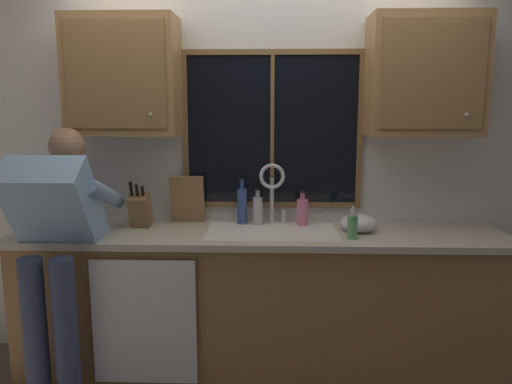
% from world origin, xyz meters
% --- Properties ---
extents(back_wall, '(5.35, 0.12, 2.55)m').
position_xyz_m(back_wall, '(0.00, 0.06, 1.27)').
color(back_wall, silver).
rests_on(back_wall, floor).
extents(window_glass, '(1.10, 0.02, 0.95)m').
position_xyz_m(window_glass, '(0.08, -0.01, 1.52)').
color(window_glass, black).
extents(window_frame_top, '(1.17, 0.02, 0.04)m').
position_xyz_m(window_frame_top, '(0.08, -0.02, 2.02)').
color(window_frame_top, brown).
extents(window_frame_bottom, '(1.17, 0.02, 0.04)m').
position_xyz_m(window_frame_bottom, '(0.08, -0.02, 1.03)').
color(window_frame_bottom, brown).
extents(window_frame_left, '(0.04, 0.02, 0.95)m').
position_xyz_m(window_frame_left, '(-0.49, -0.02, 1.52)').
color(window_frame_left, brown).
extents(window_frame_right, '(0.03, 0.02, 0.95)m').
position_xyz_m(window_frame_right, '(0.64, -0.02, 1.52)').
color(window_frame_right, brown).
extents(window_mullion_center, '(0.02, 0.02, 0.95)m').
position_xyz_m(window_mullion_center, '(0.08, -0.02, 1.52)').
color(window_mullion_center, brown).
extents(lower_cabinet_run, '(2.95, 0.58, 0.88)m').
position_xyz_m(lower_cabinet_run, '(0.00, -0.29, 0.44)').
color(lower_cabinet_run, olive).
rests_on(lower_cabinet_run, floor).
extents(countertop, '(3.01, 0.62, 0.04)m').
position_xyz_m(countertop, '(0.00, -0.31, 0.90)').
color(countertop, beige).
rests_on(countertop, lower_cabinet_run).
extents(dishwasher_front, '(0.60, 0.02, 0.74)m').
position_xyz_m(dishwasher_front, '(-0.65, -0.61, 0.46)').
color(dishwasher_front, white).
extents(upper_cabinet_left, '(0.67, 0.36, 0.72)m').
position_xyz_m(upper_cabinet_left, '(-0.84, -0.17, 1.86)').
color(upper_cabinet_left, '#A87A47').
extents(upper_cabinet_right, '(0.67, 0.36, 0.72)m').
position_xyz_m(upper_cabinet_right, '(0.99, -0.17, 1.86)').
color(upper_cabinet_right, '#A87A47').
extents(sink, '(0.80, 0.46, 0.21)m').
position_xyz_m(sink, '(0.08, -0.30, 0.82)').
color(sink, white).
rests_on(sink, lower_cabinet_run).
extents(faucet, '(0.18, 0.09, 0.40)m').
position_xyz_m(faucet, '(0.08, -0.12, 1.17)').
color(faucet, silver).
rests_on(faucet, countertop).
extents(person_standing, '(0.53, 0.69, 1.55)m').
position_xyz_m(person_standing, '(-1.13, -0.61, 0.96)').
color(person_standing, '#384260').
rests_on(person_standing, floor).
extents(knife_block, '(0.12, 0.18, 0.32)m').
position_xyz_m(knife_block, '(-0.76, -0.21, 1.03)').
color(knife_block, olive).
rests_on(knife_block, countertop).
extents(cutting_board, '(0.22, 0.09, 0.32)m').
position_xyz_m(cutting_board, '(-0.48, -0.08, 1.08)').
color(cutting_board, '#997047').
rests_on(cutting_board, countertop).
extents(mixing_bowl, '(0.23, 0.23, 0.11)m').
position_xyz_m(mixing_bowl, '(0.61, -0.27, 0.97)').
color(mixing_bowl, silver).
rests_on(mixing_bowl, countertop).
extents(soap_dispenser, '(0.06, 0.07, 0.19)m').
position_xyz_m(soap_dispenser, '(0.54, -0.45, 0.99)').
color(soap_dispenser, '#59A566').
rests_on(soap_dispenser, countertop).
extents(bottle_green_glass, '(0.06, 0.06, 0.24)m').
position_xyz_m(bottle_green_glass, '(-0.02, -0.12, 1.02)').
color(bottle_green_glass, '#B7B7BC').
rests_on(bottle_green_glass, countertop).
extents(bottle_tall_clear, '(0.07, 0.07, 0.23)m').
position_xyz_m(bottle_tall_clear, '(0.27, -0.13, 1.01)').
color(bottle_tall_clear, pink).
rests_on(bottle_tall_clear, countertop).
extents(bottle_amber_small, '(0.07, 0.07, 0.30)m').
position_xyz_m(bottle_amber_small, '(-0.12, -0.10, 1.04)').
color(bottle_amber_small, '#334C8C').
rests_on(bottle_amber_small, countertop).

